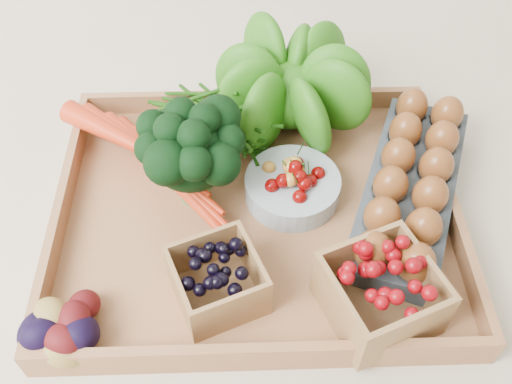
{
  "coord_description": "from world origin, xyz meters",
  "views": [
    {
      "loc": [
        -0.02,
        -0.49,
        0.65
      ],
      "look_at": [
        0.0,
        0.0,
        0.06
      ],
      "focal_mm": 40.0,
      "sensor_mm": 36.0,
      "label": 1
    }
  ],
  "objects_px": {
    "cherry_bowl": "(292,187)",
    "broccoli": "(193,168)",
    "tray": "(256,216)",
    "egg_carton": "(409,192)"
  },
  "relations": [
    {
      "from": "cherry_bowl",
      "to": "broccoli",
      "type": "bearing_deg",
      "value": 178.11
    },
    {
      "from": "tray",
      "to": "egg_carton",
      "type": "height_order",
      "value": "egg_carton"
    },
    {
      "from": "tray",
      "to": "egg_carton",
      "type": "distance_m",
      "value": 0.22
    },
    {
      "from": "broccoli",
      "to": "egg_carton",
      "type": "xyz_separation_m",
      "value": [
        0.3,
        -0.02,
        -0.04
      ]
    },
    {
      "from": "cherry_bowl",
      "to": "egg_carton",
      "type": "xyz_separation_m",
      "value": [
        0.16,
        -0.01,
        0.0
      ]
    },
    {
      "from": "broccoli",
      "to": "tray",
      "type": "bearing_deg",
      "value": -21.79
    },
    {
      "from": "tray",
      "to": "broccoli",
      "type": "xyz_separation_m",
      "value": [
        -0.09,
        0.03,
        0.07
      ]
    },
    {
      "from": "broccoli",
      "to": "egg_carton",
      "type": "bearing_deg",
      "value": -3.64
    },
    {
      "from": "broccoli",
      "to": "cherry_bowl",
      "type": "height_order",
      "value": "broccoli"
    },
    {
      "from": "tray",
      "to": "cherry_bowl",
      "type": "xyz_separation_m",
      "value": [
        0.05,
        0.03,
        0.03
      ]
    }
  ]
}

